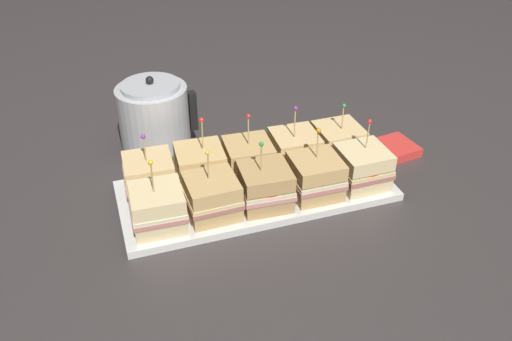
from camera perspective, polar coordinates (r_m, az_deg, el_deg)
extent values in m
plane|color=#383333|center=(1.29, 0.00, -2.46)|extent=(6.00, 6.00, 0.00)
cube|color=silver|center=(1.28, 0.00, -2.28)|extent=(0.64, 0.27, 0.01)
cube|color=silver|center=(1.28, 0.00, -1.96)|extent=(0.64, 0.27, 0.01)
cube|color=beige|center=(1.18, -10.17, -4.94)|extent=(0.11, 0.11, 0.03)
cube|color=tan|center=(1.16, -10.28, -4.07)|extent=(0.12, 0.12, 0.01)
cube|color=beige|center=(1.16, -10.33, -3.69)|extent=(0.12, 0.12, 0.01)
cube|color=beige|center=(1.14, -10.44, -2.83)|extent=(0.11, 0.11, 0.03)
cylinder|color=tan|center=(1.11, -10.83, -0.95)|extent=(0.00, 0.01, 0.08)
sphere|color=yellow|center=(1.09, -11.06, 0.81)|extent=(0.01, 0.01, 0.01)
cube|color=tan|center=(1.19, -4.60, -3.80)|extent=(0.11, 0.11, 0.03)
cube|color=#B26B60|center=(1.18, -4.65, -2.93)|extent=(0.12, 0.12, 0.01)
cube|color=beige|center=(1.17, -4.67, -2.55)|extent=(0.11, 0.11, 0.01)
cube|color=tan|center=(1.16, -4.72, -1.69)|extent=(0.11, 0.11, 0.03)
cylinder|color=tan|center=(1.14, -5.04, 0.27)|extent=(0.00, 0.01, 0.08)
sphere|color=yellow|center=(1.12, -5.13, 1.88)|extent=(0.01, 0.01, 0.01)
cube|color=tan|center=(1.22, 0.95, -2.78)|extent=(0.11, 0.11, 0.03)
cube|color=tan|center=(1.20, 0.96, -1.91)|extent=(0.12, 0.12, 0.01)
cube|color=beige|center=(1.20, 0.96, -1.54)|extent=(0.12, 0.12, 0.01)
cylinder|color=red|center=(1.18, 1.27, -1.79)|extent=(0.07, 0.07, 0.00)
cube|color=tan|center=(1.18, 0.97, -0.53)|extent=(0.11, 0.11, 0.03)
cylinder|color=tan|center=(1.15, 0.56, 1.17)|extent=(0.00, 0.00, 0.08)
sphere|color=green|center=(1.13, 0.57, 2.79)|extent=(0.01, 0.01, 0.01)
cube|color=tan|center=(1.26, 6.18, -1.72)|extent=(0.11, 0.11, 0.03)
cube|color=tan|center=(1.24, 6.24, -0.87)|extent=(0.12, 0.12, 0.01)
cube|color=beige|center=(1.24, 6.27, -0.50)|extent=(0.11, 0.11, 0.01)
cylinder|color=red|center=(1.22, 6.65, -0.73)|extent=(0.06, 0.06, 0.00)
cube|color=tan|center=(1.22, 6.34, 0.49)|extent=(0.11, 0.11, 0.03)
cylinder|color=tan|center=(1.21, 6.50, 2.63)|extent=(0.00, 0.01, 0.08)
sphere|color=orange|center=(1.19, 6.61, 4.22)|extent=(0.01, 0.01, 0.01)
cube|color=beige|center=(1.30, 10.97, -0.70)|extent=(0.11, 0.11, 0.03)
cube|color=#B26B60|center=(1.29, 11.08, 0.12)|extent=(0.12, 0.12, 0.01)
cube|color=beige|center=(1.29, 11.12, 0.49)|extent=(0.11, 0.11, 0.01)
cylinder|color=red|center=(1.27, 11.55, 0.28)|extent=(0.07, 0.07, 0.00)
cube|color=beige|center=(1.27, 11.25, 1.45)|extent=(0.11, 0.11, 0.03)
cylinder|color=tan|center=(1.26, 11.66, 3.51)|extent=(0.00, 0.01, 0.08)
sphere|color=red|center=(1.24, 11.87, 5.07)|extent=(0.01, 0.01, 0.01)
cube|color=#DBB77A|center=(1.28, -11.03, -1.57)|extent=(0.11, 0.11, 0.03)
cube|color=tan|center=(1.26, -11.14, -0.73)|extent=(0.12, 0.12, 0.01)
cube|color=beige|center=(1.26, -11.19, -0.37)|extent=(0.12, 0.12, 0.01)
cube|color=#E8C281|center=(1.25, -11.30, 0.46)|extent=(0.11, 0.11, 0.03)
cylinder|color=tan|center=(1.22, -11.61, 2.05)|extent=(0.00, 0.00, 0.08)
sphere|color=purple|center=(1.20, -11.80, 3.51)|extent=(0.01, 0.01, 0.01)
cube|color=tan|center=(1.29, -5.81, -0.68)|extent=(0.11, 0.11, 0.03)
cube|color=#B26B60|center=(1.27, -5.87, 0.16)|extent=(0.12, 0.12, 0.01)
cube|color=beige|center=(1.27, -5.90, 0.52)|extent=(0.12, 0.12, 0.01)
cylinder|color=red|center=(1.25, -5.71, 0.31)|extent=(0.08, 0.08, 0.00)
cube|color=#E0B771|center=(1.26, -5.96, 1.50)|extent=(0.11, 0.11, 0.03)
cylinder|color=tan|center=(1.23, -5.66, 3.55)|extent=(0.00, 0.01, 0.09)
sphere|color=red|center=(1.21, -5.78, 5.31)|extent=(0.01, 0.01, 0.01)
cube|color=tan|center=(1.31, -0.88, 0.18)|extent=(0.11, 0.11, 0.03)
cube|color=tan|center=(1.30, -0.89, 1.01)|extent=(0.12, 0.12, 0.01)
cube|color=beige|center=(1.29, -0.89, 1.37)|extent=(0.12, 0.12, 0.01)
cube|color=tan|center=(1.28, -0.90, 2.18)|extent=(0.11, 0.11, 0.03)
cylinder|color=tan|center=(1.25, -0.83, 4.09)|extent=(0.00, 0.01, 0.09)
sphere|color=red|center=(1.23, -0.85, 5.75)|extent=(0.01, 0.01, 0.01)
cube|color=#DBB77A|center=(1.35, 4.03, 1.20)|extent=(0.11, 0.11, 0.03)
cube|color=tan|center=(1.34, 4.07, 2.01)|extent=(0.12, 0.12, 0.01)
cube|color=beige|center=(1.33, 4.09, 2.37)|extent=(0.12, 0.12, 0.01)
cube|color=#E8C281|center=(1.32, 4.12, 3.17)|extent=(0.11, 0.11, 0.03)
cylinder|color=tan|center=(1.29, 4.10, 4.88)|extent=(0.00, 0.01, 0.09)
sphere|color=purple|center=(1.27, 4.18, 6.56)|extent=(0.01, 0.01, 0.01)
cube|color=#DBB77A|center=(1.39, 8.54, 1.97)|extent=(0.11, 0.11, 0.03)
cube|color=#B26B60|center=(1.38, 8.62, 2.76)|extent=(0.12, 0.12, 0.01)
cube|color=beige|center=(1.37, 8.65, 3.11)|extent=(0.11, 0.11, 0.01)
cube|color=#E8C281|center=(1.36, 8.73, 3.89)|extent=(0.11, 0.11, 0.03)
cylinder|color=tan|center=(1.34, 9.11, 5.40)|extent=(0.00, 0.01, 0.07)
sphere|color=green|center=(1.32, 9.24, 6.76)|extent=(0.01, 0.01, 0.01)
cylinder|color=#B7BABF|center=(1.43, -10.66, 5.30)|extent=(0.18, 0.18, 0.18)
cylinder|color=#B7BABF|center=(1.39, -11.07, 8.72)|extent=(0.15, 0.15, 0.01)
sphere|color=black|center=(1.39, -11.14, 9.32)|extent=(0.02, 0.02, 0.02)
cube|color=black|center=(1.44, -6.67, 6.28)|extent=(0.02, 0.02, 0.11)
cube|color=red|center=(1.48, 14.36, 2.27)|extent=(0.12, 0.12, 0.02)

